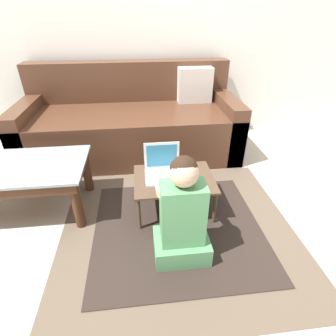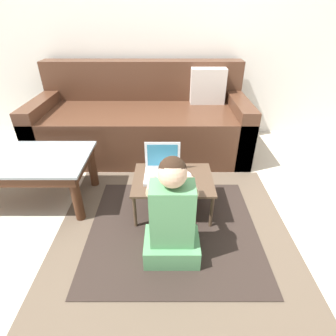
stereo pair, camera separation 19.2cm
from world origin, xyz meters
The scene contains 9 objects.
ground_plane centered at (0.00, 0.00, 0.00)m, with size 16.00×16.00×0.00m, color beige.
wall_back centered at (0.00, 1.60, 1.25)m, with size 9.00×0.06×2.50m.
area_rug centered at (0.08, -0.18, 0.00)m, with size 1.64×1.51×0.01m.
couch centered at (-0.22, 1.10, 0.31)m, with size 2.15×0.93×0.88m.
coffee_table centered at (-1.15, 0.16, 0.34)m, with size 1.18×0.56×0.40m.
laptop_desk centered at (0.08, 0.04, 0.26)m, with size 0.58×0.44×0.29m.
laptop centered at (0.00, 0.08, 0.33)m, with size 0.26×0.23×0.23m.
computer_mouse centered at (0.19, 0.05, 0.31)m, with size 0.06×0.11×0.04m.
person_seated centered at (0.06, -0.40, 0.31)m, with size 0.34×0.40×0.71m.
Camera 1 is at (-0.15, -1.54, 1.36)m, focal length 28.00 mm.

